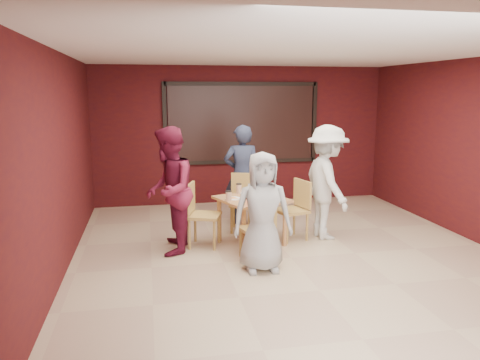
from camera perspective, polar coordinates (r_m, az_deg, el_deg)
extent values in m
plane|color=#C8AE8A|center=(6.67, 6.23, -9.40)|extent=(7.00, 7.00, 0.00)
cube|color=black|center=(9.63, 0.25, 6.94)|extent=(3.00, 0.02, 1.50)
cube|color=#C47D50|center=(7.04, 1.43, -2.35)|extent=(1.16, 1.16, 0.04)
cylinder|color=#C47D50|center=(7.25, -2.54, -4.87)|extent=(0.07, 0.07, 0.67)
cylinder|color=#C47D50|center=(7.61, 2.25, -4.12)|extent=(0.07, 0.07, 0.67)
cylinder|color=#C47D50|center=(6.65, 0.46, -6.31)|extent=(0.07, 0.07, 0.67)
cylinder|color=#C47D50|center=(7.04, 5.50, -5.40)|extent=(0.07, 0.07, 0.67)
cylinder|color=white|center=(6.76, 1.96, -2.68)|extent=(0.23, 0.23, 0.01)
cone|color=#D7974C|center=(6.76, 1.96, -2.56)|extent=(0.21, 0.21, 0.02)
cylinder|color=#F9DFC6|center=(6.70, 3.17, -2.27)|extent=(0.09, 0.09, 0.14)
cylinder|color=black|center=(6.68, 3.18, -1.63)|extent=(0.09, 0.09, 0.01)
cylinder|color=white|center=(7.31, 0.94, -1.66)|extent=(0.23, 0.23, 0.01)
cone|color=#D7974C|center=(7.30, 0.94, -1.55)|extent=(0.21, 0.21, 0.02)
cylinder|color=#F9DFC6|center=(7.35, -0.15, -1.08)|extent=(0.09, 0.09, 0.14)
cylinder|color=black|center=(7.34, -0.15, -0.49)|extent=(0.09, 0.09, 0.01)
cylinder|color=white|center=(6.98, -0.85, -2.26)|extent=(0.23, 0.23, 0.01)
cone|color=#D7974C|center=(6.98, -0.86, -2.14)|extent=(0.21, 0.21, 0.02)
cylinder|color=#F9DFC6|center=(6.83, -1.39, -2.00)|extent=(0.09, 0.09, 0.14)
cylinder|color=black|center=(6.81, -1.39, -1.37)|extent=(0.09, 0.09, 0.01)
cylinder|color=white|center=(7.10, 3.68, -2.05)|extent=(0.23, 0.23, 0.01)
cone|color=#D7974C|center=(7.10, 3.68, -1.93)|extent=(0.21, 0.21, 0.02)
cylinder|color=#F9DFC6|center=(7.23, 4.10, -1.31)|extent=(0.09, 0.09, 0.14)
cylinder|color=black|center=(7.21, 4.11, -0.72)|extent=(0.09, 0.09, 0.01)
cylinder|color=silver|center=(7.01, 2.09, -1.83)|extent=(0.06, 0.06, 0.10)
cylinder|color=silver|center=(6.96, 1.72, -1.99)|extent=(0.05, 0.05, 0.08)
cylinder|color=red|center=(6.96, 0.91, -1.73)|extent=(0.07, 0.07, 0.15)
cube|color=black|center=(7.04, 1.31, -1.70)|extent=(0.14, 0.08, 0.12)
cube|color=tan|center=(6.47, 2.03, -6.01)|extent=(0.49, 0.49, 0.04)
cylinder|color=tan|center=(6.75, 2.71, -7.28)|extent=(0.04, 0.04, 0.41)
cylinder|color=tan|center=(6.61, 0.06, -7.64)|extent=(0.04, 0.04, 0.41)
cylinder|color=tan|center=(6.46, 4.02, -8.12)|extent=(0.04, 0.04, 0.41)
cylinder|color=tan|center=(6.32, 1.28, -8.52)|extent=(0.04, 0.04, 0.41)
cube|color=tan|center=(6.24, 2.78, -4.38)|extent=(0.41, 0.12, 0.40)
cube|color=tan|center=(7.74, 0.45, -2.88)|extent=(0.56, 0.56, 0.04)
cylinder|color=tan|center=(7.64, -1.04, -4.95)|extent=(0.04, 0.04, 0.44)
cylinder|color=tan|center=(7.61, 1.73, -5.01)|extent=(0.04, 0.04, 0.44)
cylinder|color=tan|center=(7.99, -0.77, -4.24)|extent=(0.04, 0.04, 0.44)
cylinder|color=tan|center=(7.97, 1.87, -4.30)|extent=(0.04, 0.04, 0.44)
cube|color=tan|center=(7.88, 0.57, -0.69)|extent=(0.45, 0.16, 0.43)
cube|color=tan|center=(7.00, -4.38, -4.35)|extent=(0.58, 0.58, 0.04)
cylinder|color=tan|center=(6.86, -3.15, -6.79)|extent=(0.04, 0.04, 0.45)
cylinder|color=tan|center=(7.21, -2.59, -5.91)|extent=(0.04, 0.04, 0.45)
cylinder|color=tan|center=(6.94, -6.19, -6.64)|extent=(0.04, 0.04, 0.45)
cylinder|color=tan|center=(7.28, -5.48, -5.78)|extent=(0.04, 0.04, 0.45)
cube|color=tan|center=(6.98, -6.08, -2.20)|extent=(0.19, 0.45, 0.44)
cube|color=tan|center=(7.34, 6.24, -3.75)|extent=(0.55, 0.55, 0.04)
cylinder|color=tan|center=(7.46, 4.27, -5.40)|extent=(0.04, 0.04, 0.44)
cylinder|color=tan|center=(7.16, 5.77, -6.11)|extent=(0.04, 0.04, 0.44)
cylinder|color=tan|center=(7.64, 6.62, -5.03)|extent=(0.04, 0.04, 0.44)
cylinder|color=tan|center=(7.36, 8.17, -5.71)|extent=(0.04, 0.04, 0.44)
cube|color=tan|center=(7.39, 7.61, -1.63)|extent=(0.16, 0.44, 0.43)
imported|color=#A5A5A5|center=(5.98, 2.74, -3.94)|extent=(0.78, 0.52, 1.55)
imported|color=#282F47|center=(8.10, 0.23, 0.63)|extent=(0.67, 0.47, 1.73)
imported|color=maroon|center=(6.69, -8.65, -1.30)|extent=(0.81, 0.98, 1.81)
imported|color=silver|center=(7.41, 10.54, -0.29)|extent=(0.74, 1.19, 1.79)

